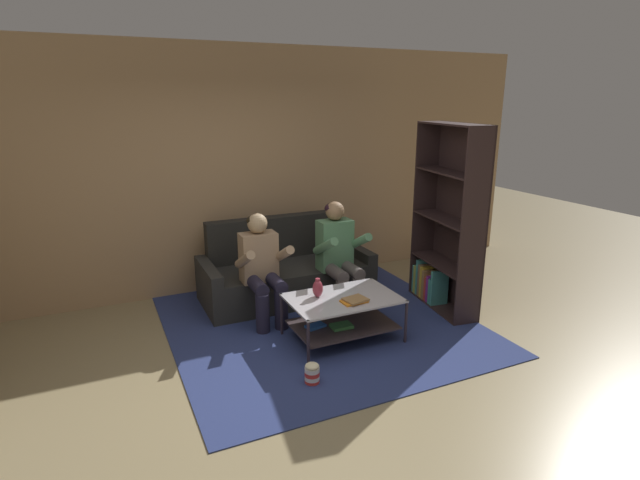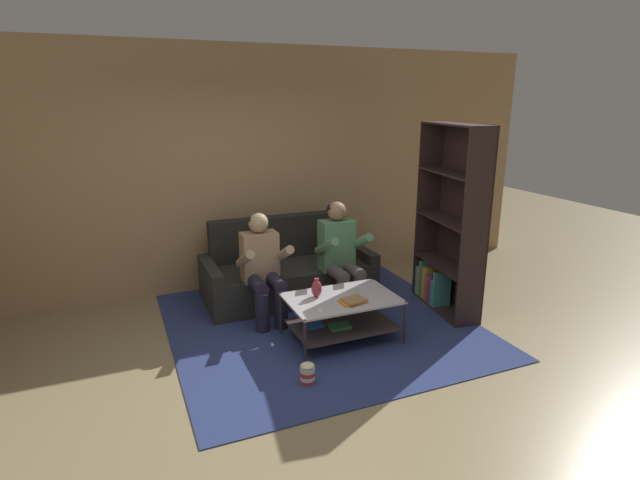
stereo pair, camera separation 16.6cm
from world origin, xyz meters
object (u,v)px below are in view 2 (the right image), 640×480
object	(u,v)px
person_seated_right	(340,252)
popcorn_tub	(307,373)
book_stack	(353,301)
bookshelf	(449,238)
coffee_table	(341,312)
couch	(287,273)
person_seated_left	(263,264)
vase	(317,288)

from	to	relation	value
person_seated_right	popcorn_tub	world-z (taller)	person_seated_right
book_stack	bookshelf	distance (m)	1.51
popcorn_tub	coffee_table	bearing A→B (deg)	45.55
couch	coffee_table	size ratio (longest dim) A/B	1.86
person_seated_left	person_seated_right	xyz separation A→B (m)	(0.90, 0.00, 0.02)
person_seated_left	book_stack	bearing A→B (deg)	-55.56
couch	vase	world-z (taller)	couch
person_seated_right	bookshelf	world-z (taller)	bookshelf
person_seated_right	coffee_table	distance (m)	0.89
person_seated_right	person_seated_left	bearing A→B (deg)	-179.73
couch	bookshelf	bearing A→B (deg)	-31.89
person_seated_left	bookshelf	xyz separation A→B (m)	(2.01, -0.44, 0.18)
vase	couch	bearing A→B (deg)	85.04
coffee_table	person_seated_left	bearing A→B (deg)	126.99
coffee_table	popcorn_tub	xyz separation A→B (m)	(-0.59, -0.60, -0.20)
vase	popcorn_tub	size ratio (longest dim) A/B	1.03
person_seated_left	person_seated_right	world-z (taller)	person_seated_right
book_stack	popcorn_tub	size ratio (longest dim) A/B	1.40
vase	bookshelf	distance (m)	1.69
coffee_table	popcorn_tub	distance (m)	0.87
vase	bookshelf	xyz separation A→B (m)	(1.66, 0.18, 0.27)
couch	bookshelf	world-z (taller)	bookshelf
vase	popcorn_tub	xyz separation A→B (m)	(-0.38, -0.71, -0.44)
person_seated_right	book_stack	xyz separation A→B (m)	(-0.29, -0.89, -0.19)
couch	person_seated_left	xyz separation A→B (m)	(-0.45, -0.53, 0.33)
person_seated_right	vase	size ratio (longest dim) A/B	6.35
person_seated_right	book_stack	bearing A→B (deg)	-107.72
bookshelf	person_seated_right	bearing A→B (deg)	158.06
couch	bookshelf	xyz separation A→B (m)	(1.56, -0.97, 0.50)
person_seated_left	vase	xyz separation A→B (m)	(0.35, -0.63, -0.09)
couch	book_stack	world-z (taller)	couch
book_stack	popcorn_tub	bearing A→B (deg)	-144.93
person_seated_left	vase	size ratio (longest dim) A/B	6.10
bookshelf	popcorn_tub	bearing A→B (deg)	-156.24
person_seated_right	vase	bearing A→B (deg)	-130.98
person_seated_left	popcorn_tub	distance (m)	1.44
person_seated_left	book_stack	world-z (taller)	person_seated_left
couch	popcorn_tub	bearing A→B (deg)	-104.41
couch	person_seated_right	bearing A→B (deg)	-49.38
book_stack	person_seated_left	bearing A→B (deg)	124.44
book_stack	bookshelf	size ratio (longest dim) A/B	0.13
couch	person_seated_left	size ratio (longest dim) A/B	1.70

